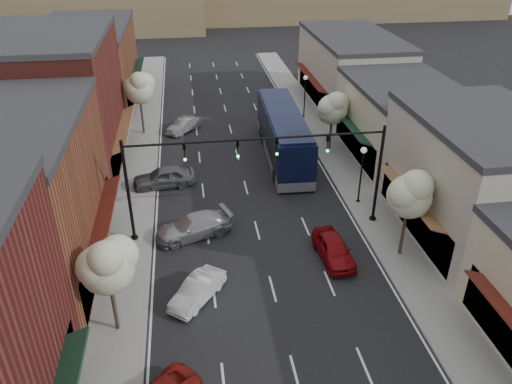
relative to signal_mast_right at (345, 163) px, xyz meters
name	(u,v)px	position (x,y,z in m)	size (l,w,h in m)	color
ground	(279,313)	(-5.62, -8.00, -4.62)	(160.00, 160.00, 0.00)	black
sidewalk_left	(138,168)	(-14.02, 10.50, -4.55)	(2.80, 73.00, 0.15)	gray
sidewalk_right	(335,155)	(2.78, 10.50, -4.55)	(2.80, 73.00, 0.15)	gray
curb_left	(156,167)	(-12.62, 10.50, -4.55)	(0.25, 73.00, 0.17)	gray
curb_right	(319,156)	(1.38, 10.50, -4.55)	(0.25, 73.00, 0.17)	gray
bldg_left_midnear	(7,200)	(-19.85, -2.00, 0.03)	(10.14, 14.10, 9.40)	brown
bldg_left_midfar	(56,104)	(-19.86, 12.00, 0.78)	(10.14, 14.10, 10.90)	maroon
bldg_left_far	(89,65)	(-19.84, 28.00, -0.46)	(10.14, 18.10, 8.40)	brown
bldg_right_midnear	(477,179)	(8.10, -2.00, -0.72)	(9.14, 12.10, 7.90)	#A69F8E
bldg_right_midfar	(400,121)	(8.08, 10.00, -1.46)	(9.14, 12.10, 6.40)	beige
bldg_right_far	(350,70)	(8.09, 24.00, -0.96)	(9.14, 16.10, 7.40)	#A69F8E
hill_near	(61,6)	(-30.62, 70.00, -0.62)	(50.00, 20.00, 8.00)	#7A6647
signal_mast_right	(345,163)	(0.00, 0.00, 0.00)	(8.22, 0.46, 7.00)	black
signal_mast_left	(166,174)	(-11.24, 0.00, 0.00)	(8.22, 0.46, 7.00)	black
tree_right_near	(411,193)	(2.73, -4.05, -0.17)	(2.85, 2.65, 5.95)	#47382B
tree_right_far	(333,107)	(2.73, 11.95, -0.63)	(2.85, 2.65, 5.43)	#47382B
tree_left_near	(107,264)	(-13.87, -8.05, -0.40)	(2.85, 2.65, 5.69)	#47382B
tree_left_far	(139,87)	(-13.87, 17.95, -0.02)	(2.85, 2.65, 6.13)	#47382B
lamp_post_near	(362,166)	(2.18, 2.50, -1.62)	(0.44, 0.44, 4.44)	black
lamp_post_far	(305,90)	(2.18, 20.00, -1.62)	(0.44, 0.44, 4.44)	black
coach_bus	(283,134)	(-1.75, 11.01, -2.51)	(3.39, 13.48, 4.09)	black
red_hatchback	(334,249)	(-1.49, -3.76, -3.89)	(1.73, 4.31, 1.47)	maroon
parked_car_b	(197,290)	(-9.82, -6.26, -3.99)	(1.35, 3.86, 1.27)	silver
parked_car_c	(193,226)	(-9.82, -0.04, -3.89)	(2.04, 5.03, 1.46)	#A0A1A6
parked_car_d	(164,177)	(-11.82, 7.09, -3.82)	(1.89, 4.69, 1.60)	#55585D
parked_car_e	(184,125)	(-10.11, 18.05, -3.99)	(1.35, 3.86, 1.27)	#9D9CA1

